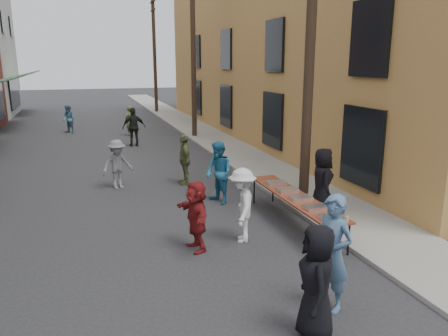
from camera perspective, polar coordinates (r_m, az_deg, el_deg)
ground at (r=8.24m, az=-7.17°, el=-14.71°), size 120.00×120.00×0.00m
sidewalk at (r=23.33m, az=-2.19°, el=4.24°), size 2.20×60.00×0.10m
building_ochre at (r=24.52m, az=12.80°, el=16.00°), size 10.00×28.00×10.00m
utility_pole_near at (r=11.58m, az=11.24°, el=16.43°), size 0.26×0.26×9.00m
utility_pole_mid at (r=22.83m, az=-4.04°, el=15.22°), size 0.26×0.26×9.00m
utility_pole_far at (r=34.59m, az=-9.06°, el=14.59°), size 0.26×0.26×9.00m
serving_table at (r=10.69m, az=9.21°, el=-3.82°), size 0.70×4.00×0.75m
catering_tray_sausage at (r=9.31m, az=13.87°, el=-6.23°), size 0.50×0.33×0.08m
catering_tray_foil_b at (r=9.84m, az=11.88°, el=-5.04°), size 0.50×0.33×0.08m
catering_tray_buns at (r=10.42m, az=9.98°, el=-3.88°), size 0.50×0.33×0.08m
catering_tray_foil_d at (r=11.01m, az=8.28°, el=-2.85°), size 0.50×0.33×0.08m
catering_tray_buns_end at (r=11.62m, az=6.76°, el=-1.92°), size 0.50×0.33×0.08m
condiment_jar_a at (r=8.97m, az=13.67°, el=-7.02°), size 0.07×0.07×0.08m
condiment_jar_b at (r=9.05m, az=13.34°, el=-6.81°), size 0.07×0.07×0.08m
condiment_jar_c at (r=9.12m, az=13.01°, el=-6.61°), size 0.07×0.07×0.08m
cup_stack at (r=9.22m, az=15.75°, el=-6.44°), size 0.08×0.08×0.12m
guest_front_a at (r=6.53m, az=12.00°, el=-14.42°), size 0.79×0.98×1.72m
guest_front_b at (r=7.25m, az=13.93°, el=-10.71°), size 0.69×0.82×1.92m
guest_front_c at (r=12.21m, az=-0.69°, el=-0.63°), size 0.90×1.02×1.75m
guest_front_d at (r=9.63m, az=2.39°, el=-4.88°), size 0.94×1.22×1.67m
guest_front_e at (r=14.21m, az=-5.19°, el=1.11°), size 0.40×0.96×1.62m
guest_queue_back at (r=9.23m, az=-3.65°, el=-6.23°), size 0.58×1.45×1.52m
server at (r=11.26m, az=12.70°, el=-1.78°), size 0.75×0.96×1.72m
passerby_left at (r=14.04m, az=-13.75°, el=0.47°), size 1.14×0.89×1.55m
passerby_mid at (r=20.94m, az=-11.68°, el=5.24°), size 1.07×0.46×1.81m
passerby_right at (r=24.05m, az=-12.26°, el=6.03°), size 0.67×0.69×1.60m
passerby_far at (r=25.87m, az=-19.61°, el=6.04°), size 0.95×0.96×1.56m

